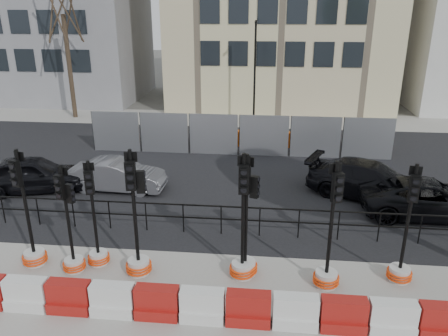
# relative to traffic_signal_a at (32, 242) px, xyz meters

# --- Properties ---
(ground) EXTENTS (120.00, 120.00, 0.00)m
(ground) POSITION_rel_traffic_signal_a_xyz_m (4.99, 1.01, -0.70)
(ground) COLOR #51514C
(ground) RESTS_ON ground
(sidewalk_near) EXTENTS (40.00, 6.00, 0.02)m
(sidewalk_near) POSITION_rel_traffic_signal_a_xyz_m (4.99, -1.99, -0.69)
(sidewalk_near) COLOR gray
(sidewalk_near) RESTS_ON ground
(road) EXTENTS (40.00, 14.00, 0.03)m
(road) POSITION_rel_traffic_signal_a_xyz_m (4.99, 8.01, -0.68)
(road) COLOR black
(road) RESTS_ON ground
(sidewalk_far) EXTENTS (40.00, 4.00, 0.02)m
(sidewalk_far) POSITION_rel_traffic_signal_a_xyz_m (4.99, 17.01, -0.69)
(sidewalk_far) COLOR gray
(sidewalk_far) RESTS_ON ground
(building_grey) EXTENTS (11.00, 9.06, 14.00)m
(building_grey) POSITION_rel_traffic_signal_a_xyz_m (-9.01, 23.00, 6.30)
(building_grey) COLOR gray
(building_grey) RESTS_ON ground
(kerb_railing) EXTENTS (18.00, 0.04, 1.00)m
(kerb_railing) POSITION_rel_traffic_signal_a_xyz_m (4.99, 2.21, -0.01)
(kerb_railing) COLOR black
(kerb_railing) RESTS_ON ground
(heras_fencing) EXTENTS (14.33, 1.72, 2.00)m
(heras_fencing) POSITION_rel_traffic_signal_a_xyz_m (5.56, 10.88, -0.05)
(heras_fencing) COLOR #999BA2
(heras_fencing) RESTS_ON ground
(lamp_post_far) EXTENTS (0.12, 0.56, 6.00)m
(lamp_post_far) POSITION_rel_traffic_signal_a_xyz_m (5.49, 15.99, 2.52)
(lamp_post_far) COLOR black
(lamp_post_far) RESTS_ON ground
(tree_bare_far) EXTENTS (2.00, 2.00, 9.00)m
(tree_bare_far) POSITION_rel_traffic_signal_a_xyz_m (-6.01, 16.51, 5.95)
(tree_bare_far) COLOR #473828
(tree_bare_far) RESTS_ON ground
(barrier_row) EXTENTS (15.70, 0.50, 0.80)m
(barrier_row) POSITION_rel_traffic_signal_a_xyz_m (4.99, -1.79, -0.33)
(barrier_row) COLOR #AA0D1D
(barrier_row) RESTS_ON ground
(traffic_signal_a) EXTENTS (0.67, 0.67, 3.39)m
(traffic_signal_a) POSITION_rel_traffic_signal_a_xyz_m (0.00, 0.00, 0.00)
(traffic_signal_a) COLOR silver
(traffic_signal_a) RESTS_ON ground
(traffic_signal_b) EXTENTS (0.61, 0.61, 3.08)m
(traffic_signal_b) POSITION_rel_traffic_signal_a_xyz_m (1.24, -0.20, 0.04)
(traffic_signal_b) COLOR silver
(traffic_signal_b) RESTS_ON ground
(traffic_signal_c) EXTENTS (0.60, 0.60, 3.07)m
(traffic_signal_c) POSITION_rel_traffic_signal_a_xyz_m (1.77, 0.20, -0.07)
(traffic_signal_c) COLOR silver
(traffic_signal_c) RESTS_ON ground
(traffic_signal_d) EXTENTS (0.69, 0.69, 3.52)m
(traffic_signal_d) POSITION_rel_traffic_signal_a_xyz_m (3.03, -0.14, 0.14)
(traffic_signal_d) COLOR silver
(traffic_signal_d) RESTS_ON ground
(traffic_signal_e) EXTENTS (0.68, 0.68, 3.47)m
(traffic_signal_e) POSITION_rel_traffic_signal_a_xyz_m (5.79, -0.01, 0.02)
(traffic_signal_e) COLOR silver
(traffic_signal_e) RESTS_ON ground
(traffic_signal_f) EXTENTS (0.67, 0.67, 3.41)m
(traffic_signal_f) POSITION_rel_traffic_signal_a_xyz_m (5.87, 0.11, 0.11)
(traffic_signal_f) COLOR silver
(traffic_signal_f) RESTS_ON ground
(traffic_signal_g) EXTENTS (0.68, 0.68, 3.43)m
(traffic_signal_g) POSITION_rel_traffic_signal_a_xyz_m (7.97, -0.20, 0.01)
(traffic_signal_g) COLOR silver
(traffic_signal_g) RESTS_ON ground
(traffic_signal_h) EXTENTS (0.64, 0.64, 3.27)m
(traffic_signal_h) POSITION_rel_traffic_signal_a_xyz_m (9.90, 0.23, -0.02)
(traffic_signal_h) COLOR silver
(traffic_signal_h) RESTS_ON ground
(car_a) EXTENTS (3.66, 4.92, 1.40)m
(car_a) POSITION_rel_traffic_signal_a_xyz_m (-2.62, 4.93, 0.00)
(car_a) COLOR black
(car_a) RESTS_ON ground
(car_b) EXTENTS (1.61, 3.82, 1.22)m
(car_b) POSITION_rel_traffic_signal_a_xyz_m (0.60, 5.35, -0.09)
(car_b) COLOR #55555A
(car_b) RESTS_ON ground
(car_c) EXTENTS (5.36, 6.13, 1.37)m
(car_c) POSITION_rel_traffic_signal_a_xyz_m (10.23, 5.57, -0.01)
(car_c) COLOR black
(car_c) RESTS_ON ground
(car_d) EXTENTS (2.14, 4.61, 1.28)m
(car_d) POSITION_rel_traffic_signal_a_xyz_m (11.91, 4.28, -0.06)
(car_d) COLOR black
(car_d) RESTS_ON ground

